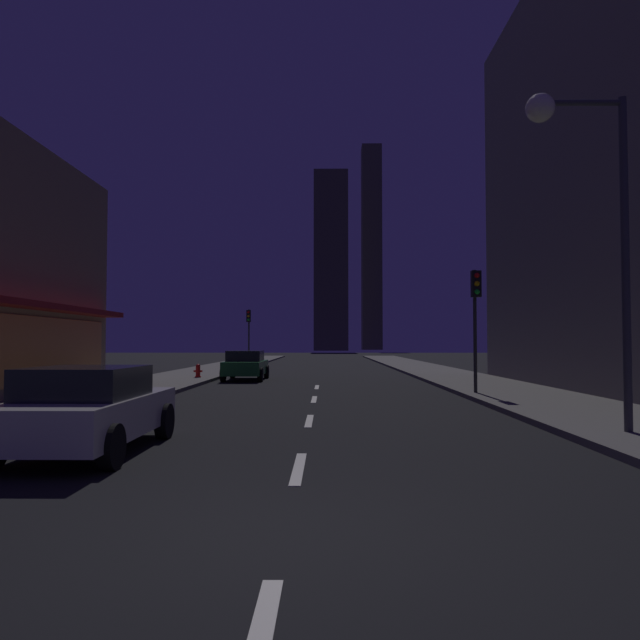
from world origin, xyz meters
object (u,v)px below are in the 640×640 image
at_px(traffic_light_near_right, 476,303).
at_px(traffic_light_far_left, 249,325).
at_px(car_parked_near, 89,409).
at_px(car_parked_far, 246,365).
at_px(fire_hydrant_far_left, 198,371).
at_px(street_lamp_right, 581,178).

distance_m(traffic_light_near_right, traffic_light_far_left, 26.56).
xyz_separation_m(car_parked_near, traffic_light_near_right, (9.10, 10.15, 2.45)).
distance_m(car_parked_near, car_parked_far, 19.10).
distance_m(fire_hydrant_far_left, street_lamp_right, 21.20).
distance_m(car_parked_far, traffic_light_near_right, 13.00).
bearing_deg(car_parked_near, car_parked_far, 90.00).
xyz_separation_m(car_parked_near, traffic_light_far_left, (-1.90, 34.32, 2.45)).
distance_m(fire_hydrant_far_left, traffic_light_far_left, 15.76).
height_order(car_parked_far, fire_hydrant_far_left, car_parked_far).
height_order(car_parked_far, street_lamp_right, street_lamp_right).
xyz_separation_m(fire_hydrant_far_left, traffic_light_near_right, (11.40, -8.67, 2.74)).
height_order(car_parked_far, traffic_light_near_right, traffic_light_near_right).
bearing_deg(fire_hydrant_far_left, traffic_light_far_left, 88.52).
xyz_separation_m(car_parked_far, street_lamp_right, (8.98, -17.63, 4.33)).
relative_size(traffic_light_far_left, street_lamp_right, 0.64).
distance_m(traffic_light_near_right, street_lamp_right, 8.88).
distance_m(fire_hydrant_far_left, traffic_light_near_right, 14.58).
distance_m(car_parked_near, street_lamp_right, 10.08).
distance_m(car_parked_near, traffic_light_far_left, 34.46).
bearing_deg(car_parked_near, street_lamp_right, 9.31).
bearing_deg(traffic_light_near_right, fire_hydrant_far_left, 142.76).
bearing_deg(car_parked_near, traffic_light_far_left, 93.17).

